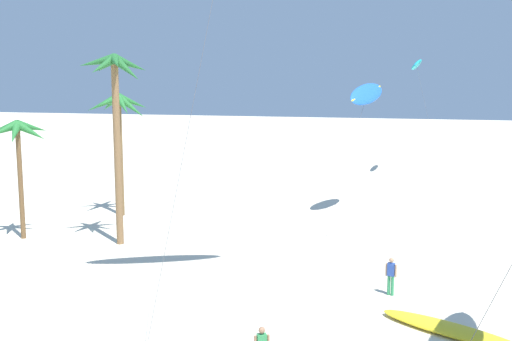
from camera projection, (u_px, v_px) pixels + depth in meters
The scene contains 7 objects.
palm_tree_0 at pixel (18, 138), 35.54m from camera, with size 3.67×3.59×7.05m.
palm_tree_1 at pixel (119, 113), 41.64m from camera, with size 4.22×4.61×8.47m.
palm_tree_2 at pixel (115, 90), 33.91m from camera, with size 3.52×3.81×10.79m.
flying_kite_3 at pixel (417, 65), 59.38m from camera, with size 3.48×10.13×11.58m.
flying_kite_4 at pixel (367, 94), 41.70m from camera, with size 2.88×9.45×9.53m.
grounded_kite_0 at pixel (452, 330), 22.65m from camera, with size 5.62×3.64×0.33m.
person_foreground_walker at pixel (391, 275), 26.65m from camera, with size 0.49×0.28×1.69m.
Camera 1 is at (4.78, -2.98, 9.33)m, focal length 42.92 mm.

